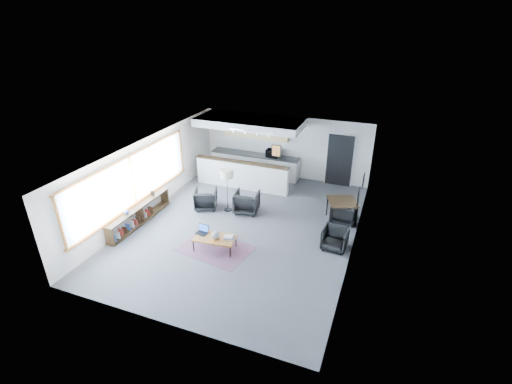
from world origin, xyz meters
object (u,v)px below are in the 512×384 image
(laptop, at_px, (203,230))
(dining_chair_near, at_px, (335,239))
(dining_table, at_px, (342,203))
(microwave, at_px, (273,152))
(armchair_right, at_px, (247,201))
(dining_chair_far, at_px, (344,213))
(armchair_left, at_px, (206,198))
(floor_lamp, at_px, (227,175))
(book_stack, at_px, (229,237))
(coffee_table, at_px, (215,238))
(ceramic_pot, at_px, (216,235))

(laptop, xyz_separation_m, dining_chair_near, (3.75, 1.19, -0.16))
(dining_table, relative_size, microwave, 2.13)
(armchair_right, bearing_deg, dining_table, -178.32)
(armchair_right, height_order, dining_table, armchair_right)
(armchair_right, distance_m, dining_chair_far, 3.32)
(armchair_left, distance_m, dining_chair_far, 4.80)
(armchair_right, bearing_deg, armchair_left, 2.50)
(dining_chair_far, bearing_deg, dining_table, -24.14)
(armchair_left, xyz_separation_m, dining_chair_near, (4.74, -0.87, -0.08))
(armchair_left, height_order, microwave, microwave)
(armchair_right, distance_m, floor_lamp, 1.16)
(dining_chair_far, bearing_deg, book_stack, 49.78)
(armchair_left, bearing_deg, microwave, -132.30)
(dining_chair_near, height_order, dining_chair_far, dining_chair_far)
(book_stack, relative_size, microwave, 0.66)
(book_stack, distance_m, armchair_left, 2.80)
(coffee_table, distance_m, book_stack, 0.43)
(coffee_table, bearing_deg, floor_lamp, 99.61)
(laptop, height_order, armchair_right, armchair_right)
(laptop, height_order, dining_chair_near, laptop)
(ceramic_pot, relative_size, book_stack, 0.70)
(armchair_left, height_order, armchair_right, armchair_right)
(floor_lamp, height_order, dining_chair_near, floor_lamp)
(dining_table, distance_m, dining_chair_near, 1.72)
(book_stack, bearing_deg, microwave, 95.41)
(coffee_table, distance_m, microwave, 5.67)
(armchair_left, bearing_deg, floor_lamp, 168.20)
(armchair_left, xyz_separation_m, armchair_right, (1.46, 0.27, 0.02))
(ceramic_pot, bearing_deg, laptop, 162.40)
(microwave, bearing_deg, dining_chair_near, -53.98)
(dining_chair_near, relative_size, dining_chair_far, 0.93)
(armchair_right, xyz_separation_m, dining_chair_near, (3.28, -1.14, -0.10))
(dining_table, bearing_deg, coffee_table, -137.02)
(floor_lamp, height_order, dining_table, floor_lamp)
(floor_lamp, xyz_separation_m, dining_table, (3.85, 0.68, -0.67))
(floor_lamp, bearing_deg, laptop, -84.89)
(coffee_table, distance_m, floor_lamp, 2.59)
(laptop, relative_size, floor_lamp, 0.23)
(coffee_table, xyz_separation_m, dining_table, (3.20, 2.98, 0.32))
(laptop, distance_m, microwave, 5.55)
(armchair_left, bearing_deg, coffee_table, 102.59)
(book_stack, bearing_deg, floor_lamp, 115.65)
(laptop, distance_m, dining_chair_far, 4.69)
(coffee_table, xyz_separation_m, armchair_left, (-1.45, 2.18, 0.02))
(laptop, bearing_deg, book_stack, 4.17)
(armchair_left, height_order, dining_table, armchair_left)
(book_stack, height_order, armchair_right, armchair_right)
(ceramic_pot, bearing_deg, book_stack, 21.48)
(dining_chair_far, bearing_deg, laptop, 42.06)
(dining_chair_near, bearing_deg, book_stack, -153.34)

